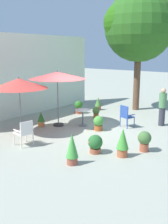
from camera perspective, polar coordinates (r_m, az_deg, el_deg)
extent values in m
plane|color=#9EA291|center=(10.73, 0.97, -3.89)|extent=(60.00, 60.00, 0.00)
cube|color=white|center=(13.25, -13.44, 7.69)|extent=(9.53, 0.30, 3.93)
cylinder|color=brown|center=(14.45, 11.34, 6.53)|extent=(0.35, 0.35, 3.08)
sphere|color=#295F1D|center=(14.41, 11.86, 17.64)|extent=(3.59, 3.59, 3.59)
sphere|color=#1D5C29|center=(15.35, 12.14, 16.00)|extent=(2.15, 2.15, 2.15)
sphere|color=#266312|center=(14.06, 8.44, 18.63)|extent=(1.97, 1.97, 1.97)
sphere|color=#2B591F|center=(14.30, 15.42, 20.39)|extent=(1.79, 1.79, 1.79)
cylinder|color=#2D2D2D|center=(11.38, -5.54, -2.74)|extent=(0.44, 0.44, 0.08)
cylinder|color=slate|center=(11.13, -5.66, 2.76)|extent=(0.04, 0.04, 2.30)
cone|color=#DA4947|center=(10.99, -5.78, 7.91)|extent=(2.34, 2.34, 0.29)
sphere|color=slate|center=(10.98, -5.80, 8.83)|extent=(0.06, 0.06, 0.06)
cylinder|color=#2D2D2D|center=(10.57, -13.32, -4.30)|extent=(0.44, 0.44, 0.08)
cylinder|color=slate|center=(10.31, -13.62, 1.18)|extent=(0.04, 0.04, 2.14)
cone|color=#DB453C|center=(10.17, -13.88, 6.03)|extent=(2.12, 2.12, 0.38)
sphere|color=slate|center=(10.15, -13.95, 7.27)|extent=(0.06, 0.06, 0.06)
cylinder|color=white|center=(11.15, -0.27, 0.46)|extent=(0.63, 0.63, 0.02)
cylinder|color=slate|center=(11.23, -0.26, -1.30)|extent=(0.06, 0.06, 0.68)
cylinder|color=slate|center=(11.31, -0.26, -2.90)|extent=(0.35, 0.35, 0.03)
cube|color=white|center=(9.16, -12.98, -4.40)|extent=(0.55, 0.55, 0.04)
cube|color=white|center=(8.91, -12.29, -3.33)|extent=(0.47, 0.10, 0.42)
cube|color=white|center=(9.24, -11.82, -3.42)|extent=(0.10, 0.45, 0.03)
cube|color=white|center=(9.02, -14.26, -3.96)|extent=(0.10, 0.45, 0.03)
cylinder|color=white|center=(9.53, -12.46, -5.12)|extent=(0.04, 0.04, 0.41)
cylinder|color=white|center=(9.32, -14.86, -5.69)|extent=(0.04, 0.04, 0.41)
cylinder|color=white|center=(9.16, -10.93, -5.80)|extent=(0.04, 0.04, 0.41)
cylinder|color=white|center=(8.94, -13.40, -6.41)|extent=(0.04, 0.04, 0.41)
cube|color=#2F4F9F|center=(11.18, 9.34, -1.04)|extent=(0.55, 0.57, 0.04)
cube|color=#2F4F9F|center=(10.99, 8.66, 0.12)|extent=(0.17, 0.44, 0.48)
cube|color=#2F4F9F|center=(11.00, 10.14, -0.66)|extent=(0.38, 0.15, 0.03)
cube|color=#2F4F9F|center=(11.30, 8.62, -0.23)|extent=(0.38, 0.15, 0.03)
cylinder|color=#2F4F9F|center=(11.22, 10.79, -2.26)|extent=(0.04, 0.04, 0.42)
cylinder|color=#2F4F9F|center=(11.52, 9.26, -1.79)|extent=(0.04, 0.04, 0.42)
cylinder|color=#2F4F9F|center=(10.95, 9.34, -2.57)|extent=(0.04, 0.04, 0.42)
cylinder|color=#2F4F9F|center=(11.26, 7.82, -2.09)|extent=(0.04, 0.04, 0.42)
cylinder|color=#9B4E34|center=(14.33, 3.06, 0.88)|extent=(0.31, 0.31, 0.21)
cylinder|color=#382819|center=(14.31, 3.06, 1.25)|extent=(0.28, 0.28, 0.02)
cone|color=#487D37|center=(14.26, 3.07, 2.25)|extent=(0.36, 0.36, 0.49)
cylinder|color=#9E5337|center=(8.38, 2.44, -8.30)|extent=(0.35, 0.35, 0.16)
cylinder|color=#382819|center=(8.36, 2.44, -7.84)|extent=(0.31, 0.31, 0.02)
sphere|color=#27642C|center=(8.28, 2.45, -6.51)|extent=(0.46, 0.46, 0.46)
sphere|color=#E1425D|center=(8.39, 2.12, -5.75)|extent=(0.14, 0.14, 0.14)
sphere|color=#E1425D|center=(8.20, 1.24, -6.54)|extent=(0.10, 0.10, 0.10)
sphere|color=#E1425D|center=(8.39, 2.92, -6.10)|extent=(0.12, 0.12, 0.12)
cylinder|color=#AE5528|center=(10.64, 3.12, -3.45)|extent=(0.32, 0.32, 0.21)
cylinder|color=#382819|center=(10.62, 3.12, -2.96)|extent=(0.28, 0.28, 0.02)
sphere|color=#459338|center=(10.57, 3.14, -1.97)|extent=(0.42, 0.42, 0.42)
cylinder|color=#B46232|center=(12.44, 2.61, -0.91)|extent=(0.24, 0.24, 0.25)
cylinder|color=#382819|center=(12.41, 2.62, -0.40)|extent=(0.21, 0.21, 0.02)
sphere|color=#487031|center=(12.37, 2.62, 0.30)|extent=(0.34, 0.34, 0.34)
cylinder|color=#A14730|center=(13.47, -1.17, 0.27)|extent=(0.30, 0.30, 0.28)
cylinder|color=#382819|center=(13.45, -1.17, 0.80)|extent=(0.27, 0.27, 0.02)
sphere|color=#2C7123|center=(13.41, -1.17, 1.56)|extent=(0.41, 0.41, 0.41)
sphere|color=#E85133|center=(13.32, -1.50, 1.38)|extent=(0.12, 0.12, 0.12)
sphere|color=#E85133|center=(13.51, -1.29, 1.97)|extent=(0.10, 0.10, 0.10)
cylinder|color=#9D4E3C|center=(7.59, -2.57, -10.44)|extent=(0.30, 0.30, 0.21)
cylinder|color=#382819|center=(7.56, -2.57, -9.77)|extent=(0.27, 0.27, 0.02)
cone|color=green|center=(7.42, -2.60, -7.22)|extent=(0.35, 0.35, 0.70)
cylinder|color=#C4723E|center=(11.34, -9.23, -2.53)|extent=(0.28, 0.28, 0.22)
cylinder|color=#382819|center=(11.32, -9.24, -2.03)|extent=(0.25, 0.25, 0.02)
cone|color=#2E6C28|center=(11.27, -9.28, -1.00)|extent=(0.31, 0.31, 0.40)
cylinder|color=#AF5B37|center=(8.18, 8.27, -8.64)|extent=(0.31, 0.31, 0.25)
cylinder|color=#382819|center=(8.14, 8.30, -7.87)|extent=(0.28, 0.28, 0.02)
cone|color=green|center=(8.03, 8.37, -5.69)|extent=(0.37, 0.37, 0.64)
cylinder|color=#A85339|center=(8.70, 12.85, -7.43)|extent=(0.28, 0.28, 0.27)
cylinder|color=#382819|center=(8.66, 12.89, -6.66)|extent=(0.25, 0.25, 0.02)
sphere|color=#436D37|center=(8.60, 12.96, -5.47)|extent=(0.42, 0.42, 0.42)
sphere|color=#EF483E|center=(8.73, 13.23, -4.69)|extent=(0.13, 0.13, 0.13)
sphere|color=#EF483E|center=(8.69, 12.59, -4.68)|extent=(0.11, 0.11, 0.11)
sphere|color=#EF483E|center=(8.60, 11.85, -5.29)|extent=(0.11, 0.11, 0.11)
cylinder|color=#33333D|center=(11.75, 16.45, -0.95)|extent=(0.26, 0.26, 0.78)
cylinder|color=#4E8350|center=(11.61, 16.67, 2.41)|extent=(0.42, 0.42, 0.62)
sphere|color=tan|center=(11.54, 16.81, 4.43)|extent=(0.21, 0.21, 0.21)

